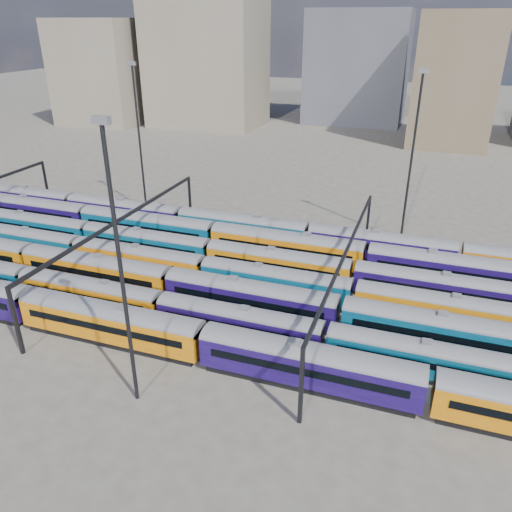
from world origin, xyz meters
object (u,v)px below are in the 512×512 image
(rake_0, at_px, (203,339))
(rake_1, at_px, (239,320))
(rake_2, at_px, (96,267))
(mast_2, at_px, (120,263))

(rake_0, relative_size, rake_1, 0.98)
(rake_0, xyz_separation_m, rake_2, (-19.83, 10.00, -0.07))
(rake_2, distance_m, mast_2, 26.06)
(rake_0, distance_m, rake_2, 22.21)
(rake_0, bearing_deg, rake_1, 69.23)
(rake_1, bearing_deg, mast_2, -114.53)
(rake_0, height_order, rake_2, rake_0)
(rake_0, relative_size, mast_2, 5.08)
(rake_1, height_order, mast_2, mast_2)
(rake_2, height_order, mast_2, mast_2)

